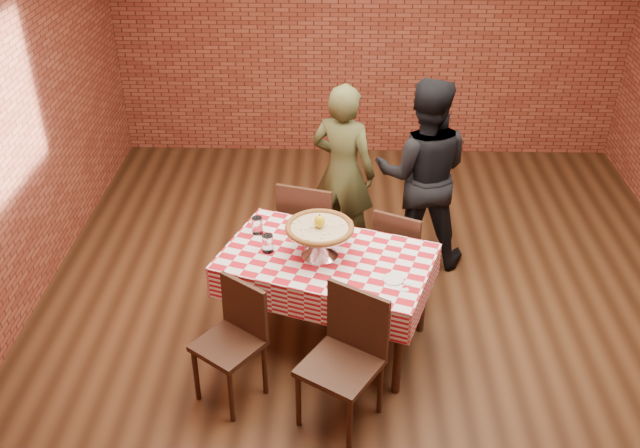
# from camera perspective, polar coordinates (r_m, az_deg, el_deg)

# --- Properties ---
(ground) EXTENTS (6.00, 6.00, 0.00)m
(ground) POSITION_cam_1_polar(r_m,az_deg,el_deg) (5.74, 4.51, -6.99)
(ground) COLOR black
(ground) RESTS_ON ground
(back_wall) EXTENTS (5.50, 0.00, 5.50)m
(back_wall) POSITION_cam_1_polar(r_m,az_deg,el_deg) (7.80, 4.08, 15.62)
(back_wall) COLOR maroon
(back_wall) RESTS_ON ground
(table) EXTENTS (1.64, 1.28, 0.75)m
(table) POSITION_cam_1_polar(r_m,az_deg,el_deg) (5.23, 0.53, -6.06)
(table) COLOR #392013
(table) RESTS_ON ground
(tablecloth) EXTENTS (1.69, 1.33, 0.25)m
(tablecloth) POSITION_cam_1_polar(r_m,az_deg,el_deg) (5.08, 0.54, -3.74)
(tablecloth) COLOR red
(tablecloth) RESTS_ON table
(pizza_stand) EXTENTS (0.66, 0.66, 0.21)m
(pizza_stand) POSITION_cam_1_polar(r_m,az_deg,el_deg) (4.97, -0.03, -1.44)
(pizza_stand) COLOR silver
(pizza_stand) RESTS_ON tablecloth
(pizza) EXTENTS (0.67, 0.67, 0.03)m
(pizza) POSITION_cam_1_polar(r_m,az_deg,el_deg) (4.91, -0.03, -0.34)
(pizza) COLOR #C9B58B
(pizza) RESTS_ON pizza_stand
(lemon) EXTENTS (0.10, 0.10, 0.10)m
(lemon) POSITION_cam_1_polar(r_m,az_deg,el_deg) (4.88, -0.03, 0.21)
(lemon) COLOR yellow
(lemon) RESTS_ON pizza
(water_glass_left) EXTENTS (0.10, 0.10, 0.13)m
(water_glass_left) POSITION_cam_1_polar(r_m,az_deg,el_deg) (5.04, -4.23, -1.57)
(water_glass_left) COLOR white
(water_glass_left) RESTS_ON tablecloth
(water_glass_right) EXTENTS (0.10, 0.10, 0.13)m
(water_glass_right) POSITION_cam_1_polar(r_m,az_deg,el_deg) (5.25, -5.07, -0.11)
(water_glass_right) COLOR white
(water_glass_right) RESTS_ON tablecloth
(side_plate) EXTENTS (0.18, 0.18, 0.01)m
(side_plate) POSITION_cam_1_polar(r_m,az_deg,el_deg) (4.79, 5.91, -4.44)
(side_plate) COLOR white
(side_plate) RESTS_ON tablecloth
(sweetener_packet_a) EXTENTS (0.06, 0.05, 0.00)m
(sweetener_packet_a) POSITION_cam_1_polar(r_m,az_deg,el_deg) (4.71, 6.85, -5.28)
(sweetener_packet_a) COLOR white
(sweetener_packet_a) RESTS_ON tablecloth
(sweetener_packet_b) EXTENTS (0.06, 0.06, 0.00)m
(sweetener_packet_b) POSITION_cam_1_polar(r_m,az_deg,el_deg) (4.77, 6.99, -4.76)
(sweetener_packet_b) COLOR white
(sweetener_packet_b) RESTS_ON tablecloth
(condiment_caddy) EXTENTS (0.13, 0.13, 0.14)m
(condiment_caddy) POSITION_cam_1_polar(r_m,az_deg,el_deg) (5.19, 1.91, -0.35)
(condiment_caddy) COLOR silver
(condiment_caddy) RESTS_ON tablecloth
(chair_near_left) EXTENTS (0.54, 0.54, 0.86)m
(chair_near_left) POSITION_cam_1_polar(r_m,az_deg,el_deg) (4.77, -7.37, -9.82)
(chair_near_left) COLOR #392013
(chair_near_left) RESTS_ON ground
(chair_near_right) EXTENTS (0.61, 0.61, 0.93)m
(chair_near_right) POSITION_cam_1_polar(r_m,az_deg,el_deg) (4.56, 1.64, -11.29)
(chair_near_right) COLOR #392013
(chair_near_right) RESTS_ON ground
(chair_far_left) EXTENTS (0.56, 0.56, 0.94)m
(chair_far_left) POSITION_cam_1_polar(r_m,az_deg,el_deg) (5.90, -0.62, -0.20)
(chair_far_left) COLOR #392013
(chair_far_left) RESTS_ON ground
(chair_far_right) EXTENTS (0.51, 0.51, 0.86)m
(chair_far_right) POSITION_cam_1_polar(r_m,az_deg,el_deg) (5.67, 6.65, -2.31)
(chair_far_right) COLOR #392013
(chair_far_right) RESTS_ON ground
(diner_olive) EXTENTS (0.68, 0.57, 1.57)m
(diner_olive) POSITION_cam_1_polar(r_m,az_deg,el_deg) (6.08, 1.87, 4.23)
(diner_olive) COLOR #414322
(diner_olive) RESTS_ON ground
(diner_black) EXTENTS (0.87, 0.70, 1.67)m
(diner_black) POSITION_cam_1_polar(r_m,az_deg,el_deg) (5.99, 8.26, 4.02)
(diner_black) COLOR black
(diner_black) RESTS_ON ground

